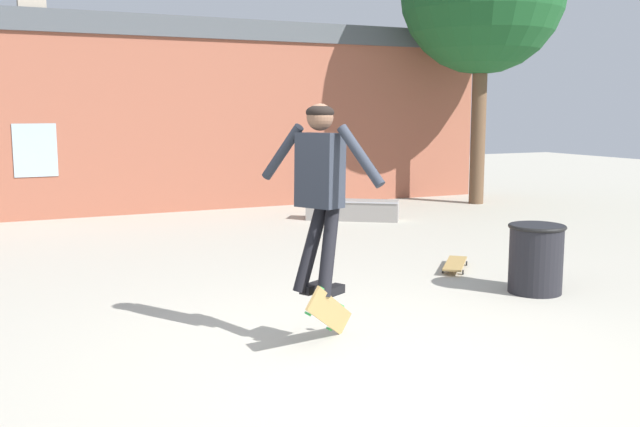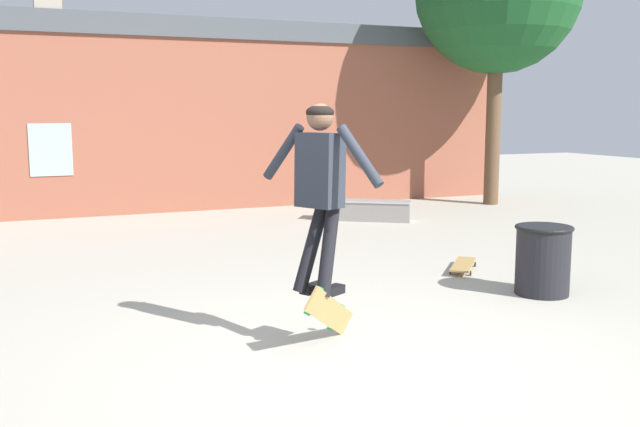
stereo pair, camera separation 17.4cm
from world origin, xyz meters
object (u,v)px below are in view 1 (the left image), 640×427
at_px(trash_bin, 536,257).
at_px(skateboard_resting, 455,264).
at_px(skater, 320,181).
at_px(skate_ledge, 353,210).
at_px(skateboard_flipping, 330,312).

bearing_deg(trash_bin, skateboard_resting, 95.35).
height_order(trash_bin, skater, skater).
xyz_separation_m(trash_bin, skater, (-2.73, -0.57, 0.95)).
height_order(skate_ledge, skateboard_flipping, skateboard_flipping).
relative_size(skate_ledge, trash_bin, 2.15).
xyz_separation_m(skate_ledge, skateboard_flipping, (-3.21, -5.77, 0.11)).
distance_m(skate_ledge, trash_bin, 5.17).
distance_m(skateboard_flipping, skateboard_resting, 3.17).
bearing_deg(skate_ledge, skater, -85.07).
height_order(skateboard_flipping, skateboard_resting, skateboard_flipping).
xyz_separation_m(trash_bin, skateboard_resting, (-0.12, 1.24, -0.31)).
relative_size(skateboard_flipping, skateboard_resting, 0.89).
bearing_deg(skateboard_resting, skate_ledge, 31.56).
relative_size(skate_ledge, skater, 1.01).
height_order(skate_ledge, skateboard_resting, skate_ledge).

